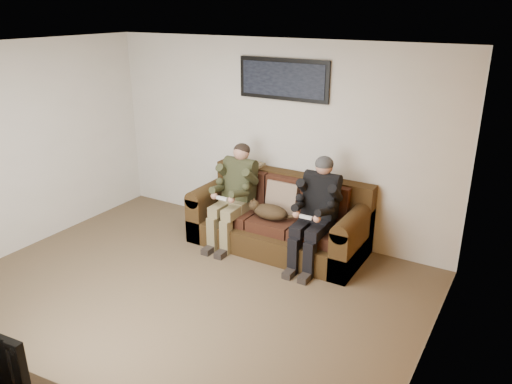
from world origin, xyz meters
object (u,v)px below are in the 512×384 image
Objects in this scene: sofa at (281,221)px; person_right at (317,206)px; person_left at (235,189)px; cat at (269,211)px; framed_poster at (283,79)px.

sofa is 1.71× the size of person_right.
person_left reaches higher than cat.
person_right is at bearing -17.98° from sofa.
sofa is 0.72m from person_left.
person_left is at bearing -179.98° from person_right.
person_right reaches higher than cat.
person_left is 0.56m from cat.
person_left is at bearing 175.98° from cat.
person_right is at bearing 3.43° from cat.
person_left is 1.53m from framed_poster.
sofa is 0.72m from person_right.
person_left is at bearing -161.98° from sofa.
person_left is (-0.58, -0.19, 0.39)m from sofa.
person_left is 1.16m from person_right.
person_right is 1.05× the size of framed_poster.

